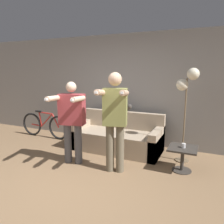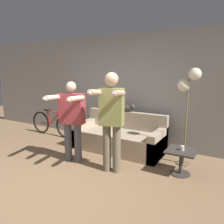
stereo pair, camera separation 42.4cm
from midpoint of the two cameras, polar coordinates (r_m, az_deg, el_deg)
ground_plane at (r=3.64m, az=-16.35°, el=-18.49°), size 16.00×16.00×0.00m
wall_back at (r=5.31m, az=0.63°, el=5.88°), size 10.00×0.05×2.60m
couch at (r=4.91m, az=-1.18°, el=-6.81°), size 1.97×0.86×0.82m
person_left at (r=4.15m, az=-13.37°, el=-1.35°), size 0.64×0.76×1.56m
person_right at (r=3.67m, az=-2.57°, el=-1.10°), size 0.58×0.75×1.73m
cat at (r=5.03m, az=0.66°, el=1.06°), size 0.52×0.14×0.19m
floor_lamp at (r=4.22m, az=16.35°, el=6.34°), size 0.40×0.26×1.81m
side_table at (r=4.02m, az=15.09°, el=-10.59°), size 0.48×0.48×0.43m
cup at (r=3.96m, az=15.31°, el=-8.51°), size 0.07×0.07×0.08m
bicycle at (r=6.11m, az=-19.05°, el=-3.31°), size 1.53×0.07×0.71m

